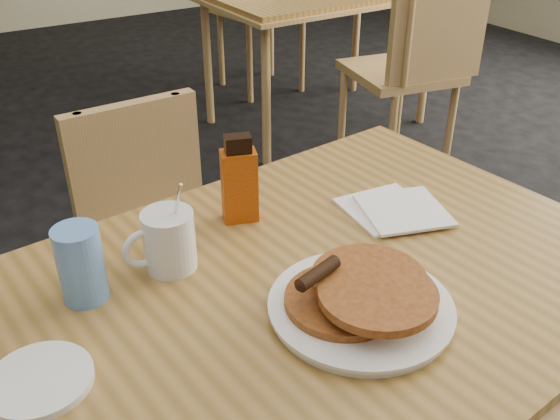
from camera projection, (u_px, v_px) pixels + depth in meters
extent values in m
cube|color=olive|center=(300.00, 294.00, 1.07)|extent=(1.29, 0.93, 0.04)
cube|color=tan|center=(299.00, 301.00, 1.08)|extent=(1.34, 0.98, 0.02)
cylinder|color=tan|center=(391.00, 276.00, 1.74)|extent=(0.04, 0.04, 0.71)
cylinder|color=tan|center=(266.00, 96.00, 2.96)|extent=(0.04, 0.04, 0.71)
cylinder|color=tan|center=(356.00, 35.00, 3.89)|extent=(0.04, 0.04, 0.71)
cube|color=tan|center=(168.00, 268.00, 1.70)|extent=(0.38, 0.38, 0.04)
cube|color=tan|center=(137.00, 173.00, 1.71)|extent=(0.37, 0.05, 0.40)
cylinder|color=tan|center=(145.00, 379.00, 1.63)|extent=(0.04, 0.04, 0.38)
cylinder|color=tan|center=(199.00, 283.00, 1.98)|extent=(0.04, 0.04, 0.38)
cube|color=tan|center=(260.00, 10.00, 3.85)|extent=(0.54, 0.54, 0.04)
cylinder|color=tan|center=(250.00, 64.00, 3.76)|extent=(0.04, 0.04, 0.48)
cylinder|color=tan|center=(271.00, 40.00, 4.21)|extent=(0.04, 0.04, 0.48)
cube|color=tan|center=(400.00, 72.00, 2.87)|extent=(0.53, 0.53, 0.04)
cube|color=tan|center=(439.00, 23.00, 2.59)|extent=(0.45, 0.13, 0.49)
cylinder|color=tan|center=(391.00, 145.00, 2.79)|extent=(0.04, 0.04, 0.46)
cylinder|color=tan|center=(399.00, 104.00, 3.22)|extent=(0.04, 0.04, 0.46)
cylinder|color=white|center=(360.00, 308.00, 0.99)|extent=(0.29, 0.29, 0.02)
cylinder|color=white|center=(361.00, 305.00, 0.99)|extent=(0.30, 0.30, 0.01)
cylinder|color=#A24E22|center=(342.00, 300.00, 0.99)|extent=(0.18, 0.18, 0.01)
cylinder|color=#A24E22|center=(369.00, 280.00, 1.01)|extent=(0.19, 0.19, 0.01)
cylinder|color=#A24E22|center=(378.00, 294.00, 0.95)|extent=(0.18, 0.18, 0.01)
cylinder|color=black|center=(318.00, 273.00, 0.97)|extent=(0.09, 0.05, 0.02)
cylinder|color=white|center=(169.00, 241.00, 1.08)|extent=(0.09, 0.09, 0.11)
torus|color=white|center=(143.00, 249.00, 1.06)|extent=(0.07, 0.01, 0.07)
cylinder|color=black|center=(167.00, 218.00, 1.06)|extent=(0.08, 0.08, 0.01)
cylinder|color=silver|center=(174.00, 220.00, 1.07)|extent=(0.03, 0.05, 0.16)
cube|color=maroon|center=(239.00, 186.00, 1.21)|extent=(0.08, 0.06, 0.15)
cube|color=black|center=(238.00, 144.00, 1.16)|extent=(0.06, 0.05, 0.03)
cube|color=white|center=(386.00, 209.00, 1.27)|extent=(0.18, 0.18, 0.01)
cube|color=white|center=(404.00, 210.00, 1.26)|extent=(0.20, 0.20, 0.01)
cylinder|color=#5F92DF|center=(81.00, 264.00, 1.00)|extent=(0.08, 0.08, 0.13)
cylinder|color=white|center=(40.00, 380.00, 0.86)|extent=(0.16, 0.16, 0.01)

